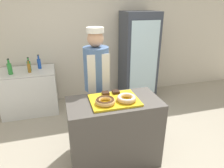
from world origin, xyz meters
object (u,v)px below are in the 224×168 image
baker_person (97,84)px  bottle_blue (39,63)px  donut_chocolate_glaze (105,101)px  serving_tray (114,100)px  bottle_amber (29,68)px  bottle_green (29,65)px  brownie_back_left (106,93)px  donut_light_glaze (126,98)px  beverage_fridge (138,58)px  brownie_back_right (116,92)px  bottle_green_b (10,68)px  chest_freezer (30,91)px

baker_person → bottle_blue: size_ratio=6.39×
donut_chocolate_glaze → serving_tray: bearing=30.0°
bottle_amber → bottle_green: bottle_green is taller
donut_chocolate_glaze → brownie_back_left: 0.24m
serving_tray → donut_light_glaze: 0.15m
serving_tray → beverage_fridge: bearing=59.4°
serving_tray → baker_person: size_ratio=0.34×
serving_tray → brownie_back_right: 0.17m
baker_person → bottle_green_b: (-1.33, 1.01, 0.03)m
serving_tray → bottle_green_b: bottle_green_b is taller
brownie_back_right → brownie_back_left: bearing=180.0°
brownie_back_left → chest_freezer: brownie_back_left is taller
donut_chocolate_glaze → bottle_blue: 2.06m
bottle_green → bottle_green_b: size_ratio=0.90×
serving_tray → brownie_back_left: size_ratio=6.76×
bottle_amber → donut_light_glaze: bearing=-53.8°
chest_freezer → bottle_green_b: bottle_green_b is taller
donut_light_glaze → chest_freezer: donut_light_glaze is taller
donut_light_glaze → bottle_green_b: bearing=132.7°
baker_person → bottle_green: 1.53m
brownie_back_right → baker_person: bearing=109.8°
donut_light_glaze → brownie_back_left: donut_light_glaze is taller
donut_chocolate_glaze → brownie_back_right: size_ratio=2.76×
baker_person → beverage_fridge: (1.11, 1.13, 0.02)m
bottle_green → bottle_blue: (0.17, 0.09, 0.01)m
bottle_amber → bottle_green: bearing=95.6°
bottle_green → baker_person: bearing=-47.8°
bottle_amber → serving_tray: bearing=-55.5°
donut_light_glaze → brownie_back_right: donut_light_glaze is taller
brownie_back_left → donut_light_glaze: bearing=-50.3°
brownie_back_right → chest_freezer: 2.07m
donut_chocolate_glaze → bottle_green: 2.05m
chest_freezer → bottle_amber: 0.51m
serving_tray → donut_light_glaze: donut_light_glaze is taller
brownie_back_left → chest_freezer: (-1.11, 1.57, -0.52)m
donut_light_glaze → bottle_green: (-1.24, 1.80, -0.04)m
brownie_back_right → baker_person: (-0.16, 0.43, -0.04)m
serving_tray → donut_light_glaze: (0.13, -0.07, 0.05)m
brownie_back_left → chest_freezer: bearing=125.2°
donut_light_glaze → brownie_back_right: bearing=104.6°
chest_freezer → bottle_blue: bearing=18.6°
brownie_back_left → bottle_green: 1.89m
beverage_fridge → bottle_green: 2.14m
donut_light_glaze → chest_freezer: 2.29m
brownie_back_left → bottle_amber: size_ratio=0.37×
donut_light_glaze → bottle_green: bearing=124.7°
donut_light_glaze → bottle_blue: size_ratio=0.88×
bottle_amber → donut_chocolate_glaze: bearing=-59.8°
serving_tray → bottle_green_b: bearing=131.5°
baker_person → chest_freezer: (-1.09, 1.14, -0.48)m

